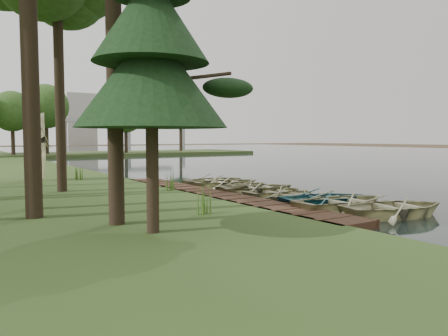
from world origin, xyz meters
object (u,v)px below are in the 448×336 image
rowboat_0 (396,205)px  rowboat_2 (325,197)px  stored_rowboat (43,173)px  pine_tree (151,45)px  rowboat_1 (343,199)px  boardwalk (213,196)px

rowboat_0 → rowboat_2: 2.94m
rowboat_2 → stored_rowboat: size_ratio=0.96×
rowboat_2 → pine_tree: bearing=115.1°
rowboat_1 → stored_rowboat: bearing=29.0°
boardwalk → rowboat_2: bearing=-58.5°
boardwalk → stored_rowboat: size_ratio=4.21×
boardwalk → rowboat_0: bearing=-68.0°
rowboat_1 → pine_tree: pine_tree is taller
rowboat_1 → stored_rowboat: 17.06m
stored_rowboat → pine_tree: size_ratio=0.49×
boardwalk → rowboat_1: rowboat_1 is taller
stored_rowboat → rowboat_1: bearing=-149.3°
rowboat_1 → rowboat_2: (0.22, 1.09, -0.04)m
rowboat_1 → pine_tree: 9.03m
boardwalk → rowboat_1: size_ratio=4.02×
rowboat_1 → stored_rowboat: (-7.40, 15.37, 0.23)m
boardwalk → pine_tree: 9.39m
rowboat_2 → stored_rowboat: (-7.62, 14.29, 0.27)m
boardwalk → rowboat_1: bearing=-66.0°
boardwalk → pine_tree: bearing=-132.7°
stored_rowboat → pine_tree: bearing=-176.3°
boardwalk → stored_rowboat: stored_rowboat is taller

